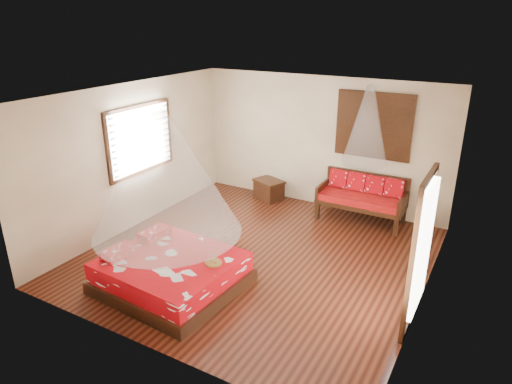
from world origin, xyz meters
The scene contains 10 objects.
room centered at (0.00, 0.00, 1.40)m, with size 5.54×5.54×2.84m.
bed centered at (-0.69, -1.51, 0.25)m, with size 2.10×1.92×0.63m.
daybed centered at (1.10, 2.38, 0.52)m, with size 1.72×0.77×0.94m.
storage_chest centered at (-1.09, 2.45, 0.23)m, with size 0.78×0.68×0.45m.
shutter_panel centered at (1.10, 2.72, 1.90)m, with size 1.52×0.06×1.32m.
window_left centered at (-2.71, 0.20, 1.70)m, with size 0.10×1.74×1.34m.
glazed_door centered at (2.72, -0.60, 1.07)m, with size 0.08×1.02×2.16m.
wine_tray centered at (-0.01, -1.32, 0.56)m, with size 0.26×0.26×0.21m.
mosquito_net_main centered at (-0.67, -1.51, 1.85)m, with size 2.17×2.17×1.80m, color white.
mosquito_net_daybed centered at (1.10, 2.25, 2.00)m, with size 0.86×0.86×1.50m, color white.
Camera 1 is at (3.45, -6.15, 3.94)m, focal length 32.00 mm.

